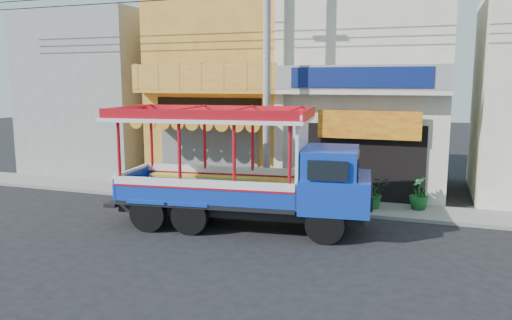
{
  "coord_description": "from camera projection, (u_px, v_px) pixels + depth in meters",
  "views": [
    {
      "loc": [
        4.4,
        -13.09,
        4.42
      ],
      "look_at": [
        -1.11,
        2.5,
        1.8
      ],
      "focal_mm": 35.0,
      "sensor_mm": 36.0,
      "label": 1
    }
  ],
  "objects": [
    {
      "name": "shophouse_left",
      "position": [
        236.0,
        88.0,
        22.41
      ],
      "size": [
        6.0,
        7.5,
        8.24
      ],
      "color": "#B67628",
      "rests_on": "ground"
    },
    {
      "name": "potted_plant_b",
      "position": [
        349.0,
        192.0,
        17.62
      ],
      "size": [
        0.55,
        0.6,
        0.87
      ],
      "primitive_type": "imported",
      "rotation": [
        0.0,
        0.0,
        2.01
      ],
      "color": "#195822",
      "rests_on": "sidewalk"
    },
    {
      "name": "green_sign",
      "position": [
        164.0,
        180.0,
        19.79
      ],
      "size": [
        0.62,
        0.46,
        0.97
      ],
      "color": "black",
      "rests_on": "sidewalk"
    },
    {
      "name": "utility_pole",
      "position": [
        271.0,
        63.0,
        16.89
      ],
      "size": [
        28.0,
        0.26,
        9.0
      ],
      "color": "gray",
      "rests_on": "ground"
    },
    {
      "name": "ground",
      "position": [
        263.0,
        237.0,
        14.32
      ],
      "size": [
        90.0,
        90.0,
        0.0
      ],
      "primitive_type": "plane",
      "color": "black",
      "rests_on": "ground"
    },
    {
      "name": "party_pilaster",
      "position": [
        280.0,
        93.0,
        18.55
      ],
      "size": [
        0.35,
        0.3,
        8.0
      ],
      "primitive_type": "cube",
      "color": "beige",
      "rests_on": "ground"
    },
    {
      "name": "sidewalk",
      "position": [
        299.0,
        203.0,
        18.04
      ],
      "size": [
        30.0,
        2.0,
        0.12
      ],
      "primitive_type": "cube",
      "color": "slate",
      "rests_on": "ground"
    },
    {
      "name": "potted_plant_c",
      "position": [
        419.0,
        193.0,
        16.85
      ],
      "size": [
        0.67,
        0.67,
        1.13
      ],
      "primitive_type": "imported",
      "rotation": [
        0.0,
        0.0,
        4.77
      ],
      "color": "#195822",
      "rests_on": "sidewalk"
    },
    {
      "name": "songthaew_truck",
      "position": [
        259.0,
        171.0,
        14.89
      ],
      "size": [
        8.06,
        3.42,
        3.65
      ],
      "color": "black",
      "rests_on": "ground"
    },
    {
      "name": "filler_building_left",
      "position": [
        106.0,
        94.0,
        24.8
      ],
      "size": [
        6.0,
        6.0,
        7.6
      ],
      "primitive_type": "cube",
      "color": "gray",
      "rests_on": "ground"
    },
    {
      "name": "shophouse_right",
      "position": [
        372.0,
        89.0,
        20.44
      ],
      "size": [
        6.0,
        6.75,
        8.24
      ],
      "color": "beige",
      "rests_on": "ground"
    },
    {
      "name": "potted_plant_a",
      "position": [
        373.0,
        192.0,
        17.02
      ],
      "size": [
        1.26,
        1.2,
        1.1
      ],
      "primitive_type": "imported",
      "rotation": [
        0.0,
        0.0,
        0.45
      ],
      "color": "#195822",
      "rests_on": "sidewalk"
    }
  ]
}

